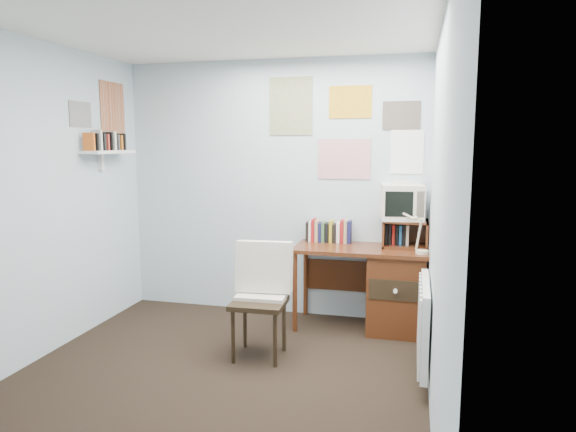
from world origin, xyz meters
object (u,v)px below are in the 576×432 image
crt_tv (402,200)px  radiator (424,323)px  desk (390,287)px  tv_riser (405,233)px  desk_chair (259,303)px  desk_lamp (423,231)px  wall_shelf (108,152)px

crt_tv → radiator: crt_tv is taller
crt_tv → desk: bearing=-129.5°
tv_riser → radiator: size_ratio=0.50×
desk → tv_riser: tv_riser is taller
crt_tv → radiator: 1.32m
desk → radiator: bearing=-72.8°
desk_chair → crt_tv: crt_tv is taller
desk → desk_chair: (-0.98, -0.86, 0.04)m
desk_lamp → tv_riser: 0.31m
crt_tv → radiator: bearing=-86.8°
desk → crt_tv: (0.08, 0.13, 0.78)m
desk_lamp → tv_riser: bearing=136.0°
tv_riser → wall_shelf: 2.83m
desk_lamp → radiator: desk_lamp is taller
desk → wall_shelf: (-2.57, -0.38, 1.21)m
desk_chair → tv_riser: (1.10, 0.97, 0.44)m
desk_chair → wall_shelf: wall_shelf is taller
tv_riser → radiator: 1.15m
radiator → wall_shelf: size_ratio=1.29×
desk_chair → wall_shelf: size_ratio=1.44×
crt_tv → wall_shelf: size_ratio=0.59×
desk_lamp → wall_shelf: bearing=-159.4°
desk_lamp → radiator: (0.02, -0.78, -0.54)m
radiator → desk: bearing=107.2°
desk_lamp → tv_riser: (-0.15, 0.26, -0.07)m
crt_tv → desk_chair: bearing=-144.9°
crt_tv → wall_shelf: 2.74m
desk_chair → radiator: desk_chair is taller
desk_lamp → crt_tv: bearing=140.0°
crt_tv → tv_riser: bearing=-35.5°
desk_lamp → desk_chair: bearing=-134.4°
radiator → crt_tv: bearing=101.1°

